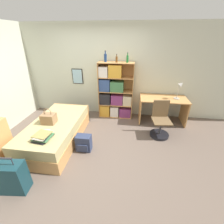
{
  "coord_description": "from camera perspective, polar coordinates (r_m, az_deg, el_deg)",
  "views": [
    {
      "loc": [
        0.94,
        -2.71,
        2.25
      ],
      "look_at": [
        0.54,
        0.2,
        0.75
      ],
      "focal_mm": 24.0,
      "sensor_mm": 36.0,
      "label": 1
    }
  ],
  "objects": [
    {
      "name": "ground_plane",
      "position": [
        3.65,
        -9.07,
        -11.44
      ],
      "size": [
        14.0,
        14.0,
        0.0
      ],
      "primitive_type": "plane",
      "color": "#66564C"
    },
    {
      "name": "bottle_clear",
      "position": [
        4.16,
        5.91,
        19.53
      ],
      "size": [
        0.06,
        0.06,
        0.25
      ],
      "color": "#1E6B2D",
      "rests_on": "bookcase"
    },
    {
      "name": "bottle_brown",
      "position": [
        4.17,
        1.78,
        19.46
      ],
      "size": [
        0.06,
        0.06,
        0.21
      ],
      "color": "brown",
      "rests_on": "bookcase"
    },
    {
      "name": "book_stack_on_bed",
      "position": [
        3.13,
        -24.86,
        -8.39
      ],
      "size": [
        0.32,
        0.38,
        0.12
      ],
      "color": "#232328",
      "rests_on": "bed"
    },
    {
      "name": "backpack",
      "position": [
        3.36,
        -10.7,
        -11.54
      ],
      "size": [
        0.32,
        0.23,
        0.36
      ],
      "color": "#2D3856",
      "rests_on": "ground_plane"
    },
    {
      "name": "bed",
      "position": [
        3.78,
        -20.24,
        -6.73
      ],
      "size": [
        1.02,
        1.97,
        0.51
      ],
      "color": "tan",
      "rests_on": "ground_plane"
    },
    {
      "name": "desk",
      "position": [
        4.44,
        18.72,
        2.47
      ],
      "size": [
        1.26,
        0.66,
        0.73
      ],
      "color": "tan",
      "rests_on": "ground_plane"
    },
    {
      "name": "handbag",
      "position": [
        3.59,
        -22.96,
        -2.24
      ],
      "size": [
        0.29,
        0.22,
        0.36
      ],
      "color": "#93704C",
      "rests_on": "bed"
    },
    {
      "name": "waste_bin",
      "position": [
        4.56,
        18.91,
        -2.37
      ],
      "size": [
        0.24,
        0.24,
        0.25
      ],
      "color": "slate",
      "rests_on": "ground_plane"
    },
    {
      "name": "bookcase",
      "position": [
        4.44,
        0.73,
        6.96
      ],
      "size": [
        0.99,
        0.35,
        1.62
      ],
      "color": "tan",
      "rests_on": "ground_plane"
    },
    {
      "name": "wall_back",
      "position": [
        4.57,
        -4.4,
        14.94
      ],
      "size": [
        10.0,
        0.09,
        2.6
      ],
      "color": "beige",
      "rests_on": "ground_plane"
    },
    {
      "name": "desk_lamp",
      "position": [
        4.35,
        24.57,
        8.67
      ],
      "size": [
        0.21,
        0.15,
        0.49
      ],
      "color": "#ADA89E",
      "rests_on": "desk"
    },
    {
      "name": "desk_chair",
      "position": [
        3.9,
        17.82,
        -4.74
      ],
      "size": [
        0.47,
        0.47,
        0.89
      ],
      "color": "black",
      "rests_on": "ground_plane"
    },
    {
      "name": "bottle_green",
      "position": [
        4.25,
        -2.54,
        19.99
      ],
      "size": [
        0.07,
        0.07,
        0.29
      ],
      "color": "navy",
      "rests_on": "bookcase"
    },
    {
      "name": "suitcase",
      "position": [
        3.0,
        -34.21,
        -19.9
      ],
      "size": [
        0.5,
        0.29,
        0.68
      ],
      "color": "#143842",
      "rests_on": "ground_plane"
    }
  ]
}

